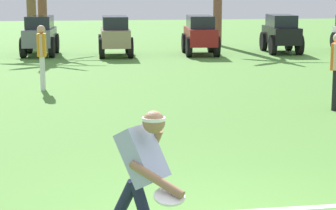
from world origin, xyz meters
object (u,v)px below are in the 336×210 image
parked_car_slot_c (115,35)px  teammate_near_sideline (42,51)px  parked_car_slot_b (40,35)px  parked_car_slot_e (281,33)px  frisbee_in_flight (170,196)px  parked_car_slot_d (200,34)px  frisbee_thrower (142,173)px

parked_car_slot_c → teammate_near_sideline: bearing=-107.1°
parked_car_slot_b → parked_car_slot_e: bearing=-2.4°
teammate_near_sideline → parked_car_slot_b: (-0.39, 7.92, -0.20)m
frisbee_in_flight → parked_car_slot_b: parked_car_slot_b is taller
teammate_near_sideline → parked_car_slot_e: teammate_near_sideline is taller
frisbee_in_flight → parked_car_slot_d: (3.82, 17.78, 0.05)m
frisbee_in_flight → parked_car_slot_e: 19.29m
frisbee_in_flight → parked_car_slot_b: size_ratio=0.12×
teammate_near_sideline → parked_car_slot_d: (5.32, 7.33, -0.20)m
parked_car_slot_b → frisbee_in_flight: bearing=-84.1°
teammate_near_sideline → parked_car_slot_d: bearing=54.0°
frisbee_thrower → frisbee_in_flight: bearing=-66.2°
parked_car_slot_b → frisbee_thrower: bearing=-84.6°
teammate_near_sideline → parked_car_slot_b: teammate_near_sideline is taller
frisbee_in_flight → parked_car_slot_b: (-1.89, 18.37, 0.05)m
parked_car_slot_b → parked_car_slot_c: same height
frisbee_in_flight → parked_car_slot_c: size_ratio=0.12×
frisbee_in_flight → parked_car_slot_e: size_ratio=0.12×
parked_car_slot_e → parked_car_slot_b: bearing=177.6°
frisbee_thrower → teammate_near_sideline: size_ratio=0.89×
parked_car_slot_c → parked_car_slot_e: bearing=1.9°
teammate_near_sideline → parked_car_slot_e: size_ratio=0.64×
frisbee_thrower → parked_car_slot_b: 18.01m
parked_car_slot_d → parked_car_slot_e: 3.11m
parked_car_slot_d → frisbee_thrower: bearing=-103.0°
parked_car_slot_b → parked_car_slot_d: bearing=-5.9°
frisbee_thrower → parked_car_slot_d: bearing=77.0°
parked_car_slot_b → parked_car_slot_e: same height
frisbee_thrower → parked_car_slot_c: parked_car_slot_c is taller
frisbee_thrower → teammate_near_sideline: bearing=97.4°
parked_car_slot_b → parked_car_slot_d: same height
parked_car_slot_c → parked_car_slot_d: size_ratio=0.98×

